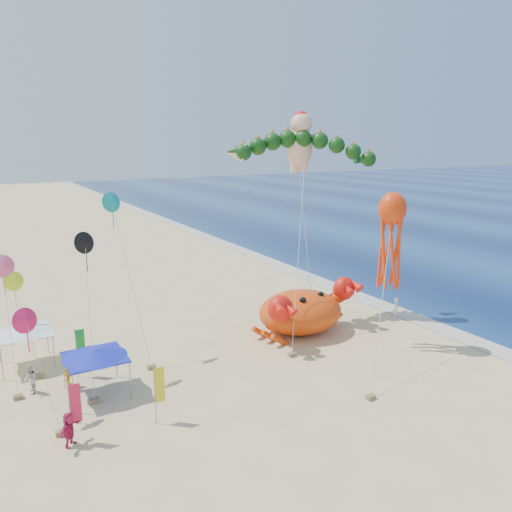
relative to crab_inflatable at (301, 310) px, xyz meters
The scene contains 11 objects.
ground 3.81m from the crab_inflatable, 131.50° to the right, with size 320.00×320.00×0.00m, color #D1B784.
foam_strip 10.22m from the crab_inflatable, 14.64° to the right, with size 320.00×320.00×0.00m, color silver.
crab_inflatable is the anchor object (origin of this frame).
dragon_kite 12.22m from the crab_inflatable, 56.46° to the left, with size 11.91×9.85×14.55m.
cherub_kite 13.49m from the crab_inflatable, 58.93° to the left, with size 2.18×3.77×16.41m.
octopus_kite 8.85m from the crab_inflatable, 52.66° to the right, with size 7.42×6.41×10.81m.
canopy_blue 15.68m from the crab_inflatable, behind, with size 3.59×3.59×2.71m.
canopy_white 19.06m from the crab_inflatable, 167.81° to the left, with size 3.52×3.52×2.71m.
feather_flags 17.81m from the crab_inflatable, 168.61° to the right, with size 10.22×7.37×3.20m.
beachgoers 16.79m from the crab_inflatable, behind, with size 31.07×9.25×1.86m.
small_kites 17.69m from the crab_inflatable, behind, with size 8.08×12.23×10.98m.
Camera 1 is at (-18.41, -26.52, 14.11)m, focal length 35.00 mm.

